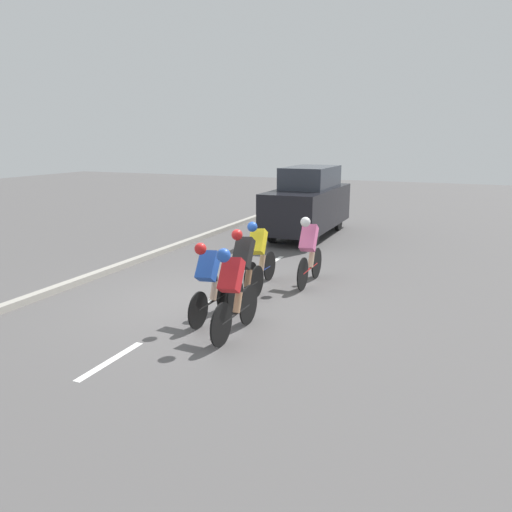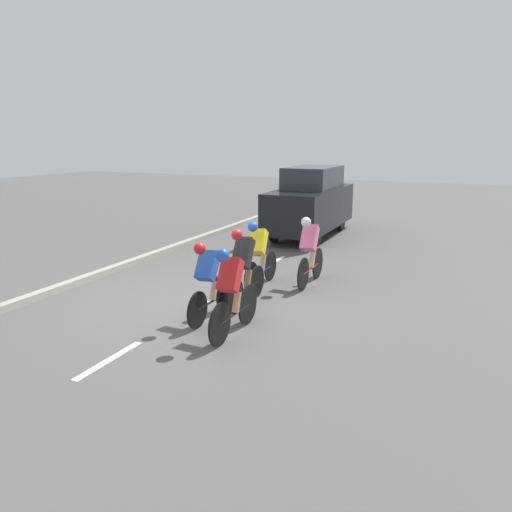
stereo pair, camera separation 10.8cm
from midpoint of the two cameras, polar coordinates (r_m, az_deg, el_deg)
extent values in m
plane|color=#565454|center=(9.85, -6.09, -5.35)|extent=(60.00, 60.00, 0.00)
cube|color=white|center=(7.68, -16.67, -11.38)|extent=(0.12, 1.40, 0.01)
cube|color=white|center=(10.15, -5.08, -4.73)|extent=(0.12, 1.40, 0.01)
cube|color=white|center=(12.94, 1.64, -0.71)|extent=(0.12, 1.40, 0.01)
cube|color=#A8A399|center=(11.94, -18.75, -2.31)|extent=(0.20, 25.97, 0.14)
cylinder|color=black|center=(9.32, -3.88, -4.32)|extent=(0.03, 0.64, 0.64)
cylinder|color=black|center=(8.49, -6.98, -6.19)|extent=(0.03, 0.64, 0.64)
cylinder|color=black|center=(8.90, -5.36, -5.21)|extent=(0.04, 1.00, 0.04)
cylinder|color=black|center=(8.98, -4.85, -3.62)|extent=(0.04, 0.04, 0.42)
cylinder|color=#1999D8|center=(8.91, -5.22, -4.51)|extent=(0.07, 0.07, 0.16)
cylinder|color=beige|center=(8.91, -5.15, -3.97)|extent=(0.12, 0.23, 0.36)
cube|color=blue|center=(8.63, -5.86, -1.14)|extent=(0.35, 0.46, 0.55)
sphere|color=red|center=(8.37, -6.74, 0.82)|extent=(0.20, 0.20, 0.20)
cylinder|color=black|center=(8.61, -1.22, -5.60)|extent=(0.03, 0.70, 0.70)
cylinder|color=black|center=(7.75, -4.39, -7.84)|extent=(0.03, 0.70, 0.70)
cylinder|color=black|center=(8.18, -2.71, -6.66)|extent=(0.04, 1.02, 0.04)
cylinder|color=black|center=(8.26, -2.18, -4.90)|extent=(0.04, 0.04, 0.42)
cylinder|color=#1999D8|center=(8.19, -2.57, -5.89)|extent=(0.07, 0.07, 0.16)
cylinder|color=tan|center=(8.18, -2.49, -5.31)|extent=(0.12, 0.23, 0.36)
cube|color=red|center=(7.89, -3.22, -2.18)|extent=(0.36, 0.47, 0.57)
sphere|color=blue|center=(7.62, -4.13, 0.07)|extent=(0.22, 0.22, 0.22)
cylinder|color=black|center=(10.05, -0.22, -2.94)|extent=(0.03, 0.65, 0.65)
cylinder|color=black|center=(9.18, -2.72, -4.54)|extent=(0.03, 0.65, 0.65)
cylinder|color=black|center=(9.61, -1.41, -3.71)|extent=(0.04, 1.00, 0.04)
cylinder|color=black|center=(9.70, -0.99, -2.24)|extent=(0.04, 0.04, 0.42)
cylinder|color=#1999D8|center=(9.62, -1.29, -3.06)|extent=(0.07, 0.07, 0.16)
cylinder|color=#9E704C|center=(9.62, -1.23, -2.56)|extent=(0.12, 0.23, 0.36)
cube|color=black|center=(9.35, -1.80, 0.34)|extent=(0.36, 0.50, 0.62)
sphere|color=red|center=(9.08, -2.52, 2.44)|extent=(0.20, 0.20, 0.20)
cylinder|color=black|center=(11.48, 6.68, -0.82)|extent=(0.03, 0.71, 0.71)
cylinder|color=black|center=(10.53, 5.07, -2.07)|extent=(0.03, 0.71, 0.71)
cylinder|color=red|center=(11.00, 5.91, -1.42)|extent=(0.04, 1.02, 0.04)
cylinder|color=red|center=(11.12, 6.21, -0.16)|extent=(0.04, 0.04, 0.42)
cylinder|color=#1999D8|center=(11.02, 6.00, -0.86)|extent=(0.07, 0.07, 0.16)
cylinder|color=beige|center=(11.03, 6.05, -0.42)|extent=(0.12, 0.23, 0.36)
cube|color=pink|center=(10.76, 5.77, 2.08)|extent=(0.35, 0.49, 0.59)
sphere|color=white|center=(10.49, 5.38, 3.89)|extent=(0.21, 0.21, 0.21)
cylinder|color=black|center=(11.24, 1.29, -1.16)|extent=(0.03, 0.66, 0.66)
cylinder|color=black|center=(10.31, -0.90, -2.49)|extent=(0.03, 0.66, 0.66)
cylinder|color=navy|center=(10.77, 0.24, -1.80)|extent=(0.04, 1.05, 0.04)
cylinder|color=navy|center=(10.88, 0.62, -0.50)|extent=(0.04, 0.04, 0.42)
cylinder|color=white|center=(10.79, 0.35, -1.22)|extent=(0.07, 0.07, 0.16)
cylinder|color=#DBAD84|center=(10.80, 0.41, -0.78)|extent=(0.12, 0.23, 0.36)
cube|color=yellow|center=(10.54, -0.10, 1.65)|extent=(0.37, 0.46, 0.57)
sphere|color=blue|center=(10.28, -0.73, 3.36)|extent=(0.21, 0.21, 0.21)
cylinder|color=black|center=(14.92, 6.53, 2.35)|extent=(0.14, 0.64, 0.64)
cylinder|color=black|center=(15.36, 1.66, 2.75)|extent=(0.14, 0.64, 0.64)
cylinder|color=black|center=(17.62, 9.23, 3.95)|extent=(0.14, 0.64, 0.64)
cylinder|color=black|center=(17.99, 5.02, 4.27)|extent=(0.14, 0.64, 0.64)
cube|color=black|center=(16.36, 5.75, 5.54)|extent=(1.70, 4.58, 1.24)
cube|color=#2D333D|center=(16.48, 6.08, 8.95)|extent=(1.39, 2.52, 0.68)
camera|label=1|loc=(0.05, -90.33, -0.08)|focal=35.00mm
camera|label=2|loc=(0.05, 89.67, 0.08)|focal=35.00mm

